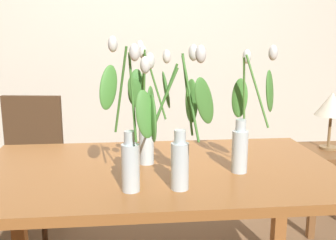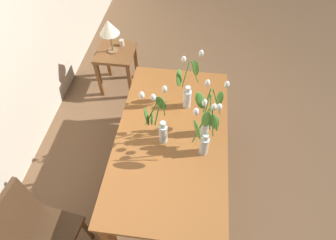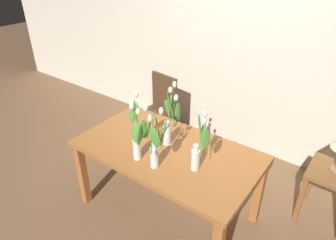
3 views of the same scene
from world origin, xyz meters
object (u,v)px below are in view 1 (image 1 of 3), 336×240
Objects in this scene: tulip_vase_3 at (129,141)px; tulip_vase_1 at (147,117)px; dining_table at (158,187)px; side_table at (328,166)px; tulip_vase_2 at (177,131)px; table_lamp at (332,106)px; tulip_vase_0 at (245,130)px; dining_chair at (29,159)px.

tulip_vase_1 is at bearing 76.84° from tulip_vase_3.
dining_table is 2.91× the size of side_table.
tulip_vase_1 is at bearing 105.27° from tulip_vase_2.
tulip_vase_3 is (-0.12, -0.25, 0.28)m from dining_table.
tulip_vase_2 is 1.63m from table_lamp.
side_table is (0.89, 0.90, -0.49)m from tulip_vase_0.
tulip_vase_0 is at bearing -134.55° from side_table.
tulip_vase_2 reaches higher than dining_table.
dining_table is at bearing 63.79° from tulip_vase_3.
dining_table is 1.51m from side_table.
tulip_vase_3 is at bearing 176.58° from tulip_vase_2.
tulip_vase_0 is 0.99× the size of tulip_vase_2.
side_table is 0.42m from table_lamp.
table_lamp reaches higher than dining_table.
tulip_vase_3 is (-0.49, -0.16, 0.01)m from tulip_vase_0.
dining_chair is at bearing 177.81° from side_table.
tulip_vase_1 is 1.57m from side_table.
tulip_vase_1 reaches higher than tulip_vase_0.
dining_table is at bearing 166.09° from tulip_vase_0.
dining_chair is 2.34× the size of table_lamp.
tulip_vase_1 is at bearing -150.10° from table_lamp.
dining_table reaches higher than side_table.
dining_table is 0.40m from tulip_vase_3.
tulip_vase_1 is 0.37m from tulip_vase_2.
dining_table is at bearing -63.93° from tulip_vase_1.
dining_chair is (-0.79, 0.89, -0.12)m from dining_table.
dining_chair is at bearing 126.21° from tulip_vase_2.
side_table is at bearing 45.45° from tulip_vase_0.
dining_table is 1.52m from table_lamp.
tulip_vase_2 is at bearing -137.50° from table_lamp.
tulip_vase_3 is 1.81m from side_table.
tulip_vase_3 is at bearing -116.21° from dining_table.
tulip_vase_3 is 1.04× the size of side_table.
tulip_vase_0 is 1.29m from table_lamp.
table_lamp is (1.30, 0.74, -0.10)m from tulip_vase_1.
side_table is (1.20, 1.08, -0.53)m from tulip_vase_2.
tulip_vase_1 is 0.35m from tulip_vase_3.
table_lamp is (1.20, 1.10, -0.11)m from tulip_vase_2.
side_table is (1.25, 0.82, -0.22)m from dining_table.
tulip_vase_0 is at bearing -133.92° from table_lamp.
dining_chair is (-0.85, 1.16, -0.44)m from tulip_vase_2.
tulip_vase_2 is 0.58× the size of dining_chair.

